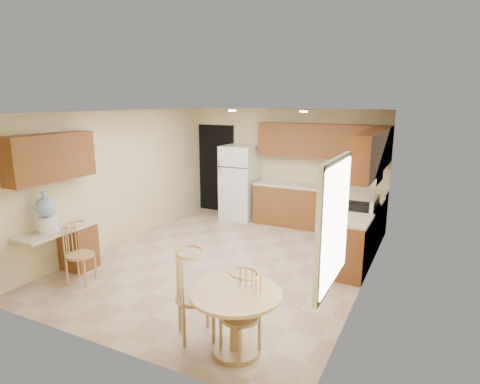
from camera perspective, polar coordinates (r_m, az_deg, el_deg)
The scene contains 30 objects.
floor at distance 6.95m, azimuth -2.00°, elevation -9.73°, with size 5.50×5.50×0.00m, color tan.
ceiling at distance 6.42m, azimuth -2.17°, elevation 11.34°, with size 4.50×5.50×0.02m, color white.
wall_back at distance 9.04m, azimuth 6.33°, elevation 3.77°, with size 4.50×0.02×2.50m, color beige.
wall_front at distance 4.45m, azimuth -19.43°, elevation -6.55°, with size 4.50×0.02×2.50m, color beige.
wall_left at distance 7.88m, azimuth -16.59°, elevation 1.96°, with size 0.02×5.50×2.50m, color beige.
wall_right at distance 5.86m, azimuth 17.61°, elevation -1.79°, with size 0.02×5.50×2.50m, color beige.
doorway at distance 9.79m, azimuth -3.38°, elevation 3.35°, with size 0.90×0.02×2.10m, color black.
base_cab_back at distance 8.67m, azimuth 10.93°, elevation -2.30°, with size 2.75×0.60×0.87m, color brown.
counter_back at distance 8.56m, azimuth 11.06°, elevation 0.64°, with size 2.75×0.63×0.04m, color beige.
base_cab_right_a at distance 7.89m, azimuth 17.27°, elevation -4.18°, with size 0.60×0.59×0.87m, color brown.
counter_right_a at distance 7.77m, azimuth 17.49°, elevation -0.97°, with size 0.63×0.59×0.04m, color beige.
base_cab_right_b at distance 6.53m, azimuth 15.08°, elevation -7.63°, with size 0.60×0.80×0.87m, color brown.
counter_right_b at distance 6.39m, azimuth 15.32°, elevation -3.80°, with size 0.63×0.80×0.04m, color beige.
upper_cab_back at distance 8.54m, azimuth 11.59°, elevation 7.12°, with size 2.75×0.33×0.70m, color brown.
upper_cab_right at distance 6.96m, azimuth 18.24°, elevation 5.45°, with size 0.33×2.42×0.70m, color brown.
upper_cab_left at distance 6.61m, azimuth -25.35°, elevation 4.49°, with size 0.33×1.40×0.70m, color brown.
sink at distance 8.56m, azimuth 10.90°, elevation 0.80°, with size 0.78×0.44×0.01m, color silver.
range_hood at distance 7.00m, azimuth 17.27°, elevation 2.00°, with size 0.50×0.76×0.14m, color silver.
desk_pedestal at distance 7.06m, azimuth -21.97°, elevation -7.23°, with size 0.48×0.42×0.72m, color brown.
desk_top at distance 6.71m, azimuth -24.66°, elevation -4.99°, with size 0.50×1.20×0.04m, color beige.
window at distance 4.05m, azimuth 13.24°, elevation -4.37°, with size 0.06×1.12×1.30m.
can_light_a at distance 7.71m, azimuth -1.12°, elevation 11.50°, with size 0.14×0.14×0.02m, color white.
can_light_b at distance 7.17m, azimuth 9.03°, elevation 11.24°, with size 0.14×0.14×0.02m, color white.
refrigerator at distance 9.17m, azimuth -0.08°, elevation 1.38°, with size 0.74×0.72×1.68m.
stove at distance 7.25m, azimuth 16.18°, elevation -5.34°, with size 0.65×0.76×1.09m.
dining_table at distance 4.44m, azimuth -0.59°, elevation -16.90°, with size 0.97×0.97×0.72m.
chair_table_a at distance 4.59m, azimuth -7.07°, elevation -13.58°, with size 0.46×0.57×1.05m.
chair_table_b at distance 4.31m, azimuth -0.54°, elevation -16.48°, with size 0.41×0.45×0.93m.
chair_desk at distance 6.39m, azimuth -22.47°, elevation -7.54°, with size 0.40×0.52×0.91m.
water_crock at distance 6.55m, azimuth -25.81°, elevation -2.81°, with size 0.30×0.30×0.61m.
Camera 1 is at (3.09, -5.62, 2.68)m, focal length 30.00 mm.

